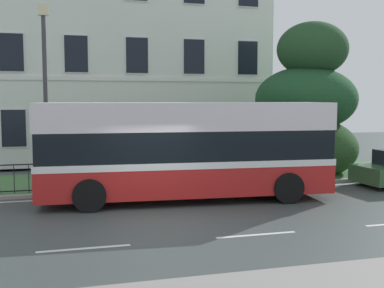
# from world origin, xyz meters

# --- Properties ---
(ground_plane) EXTENTS (60.00, 56.00, 0.18)m
(ground_plane) POSITION_xyz_m (0.00, 0.78, -0.02)
(ground_plane) COLOR #3E4745
(georgian_townhouse) EXTENTS (16.77, 8.61, 12.32)m
(georgian_townhouse) POSITION_xyz_m (-0.30, 14.51, 6.31)
(georgian_townhouse) COLOR white
(georgian_townhouse) RESTS_ON ground_plane
(iron_verge_railing) EXTENTS (13.65, 0.04, 0.97)m
(iron_verge_railing) POSITION_xyz_m (-0.30, 4.40, 0.62)
(iron_verge_railing) COLOR black
(iron_verge_railing) RESTS_ON ground_plane
(evergreen_tree) EXTENTS (4.43, 4.43, 6.63)m
(evergreen_tree) POSITION_xyz_m (7.63, 6.23, 2.64)
(evergreen_tree) COLOR #423328
(evergreen_tree) RESTS_ON ground_plane
(single_decker_bus) EXTENTS (9.29, 3.06, 3.10)m
(single_decker_bus) POSITION_xyz_m (1.40, 2.54, 1.63)
(single_decker_bus) COLOR red
(single_decker_bus) RESTS_ON ground_plane
(street_lamp_post) EXTENTS (0.36, 0.24, 6.21)m
(street_lamp_post) POSITION_xyz_m (-2.89, 4.83, 3.71)
(street_lamp_post) COLOR #333338
(street_lamp_post) RESTS_ON ground_plane
(litter_bin) EXTENTS (0.55, 0.55, 1.06)m
(litter_bin) POSITION_xyz_m (0.17, 5.17, 0.65)
(litter_bin) COLOR #23472D
(litter_bin) RESTS_ON ground_plane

